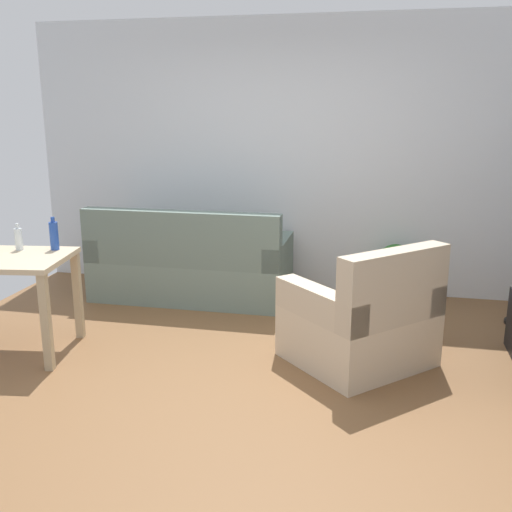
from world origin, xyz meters
name	(u,v)px	position (x,y,z in m)	size (l,w,h in m)	color
ground_plane	(228,375)	(0.00, 0.00, -0.01)	(5.20, 4.40, 0.02)	brown
wall_rear	(282,157)	(0.00, 2.20, 1.35)	(5.20, 0.10, 2.70)	silver
couch	(190,268)	(-0.80, 1.59, 0.31)	(1.90, 0.84, 0.92)	slate
potted_plant	(395,269)	(1.17, 1.90, 0.33)	(0.36, 0.36, 0.57)	brown
armchair	(363,322)	(0.92, 0.40, 0.32)	(1.23, 1.23, 0.92)	beige
bottle_clear	(19,239)	(-1.74, 0.26, 0.85)	(0.06, 0.06, 0.21)	silver
bottle_blue	(54,235)	(-1.48, 0.33, 0.87)	(0.07, 0.07, 0.26)	#2347A3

